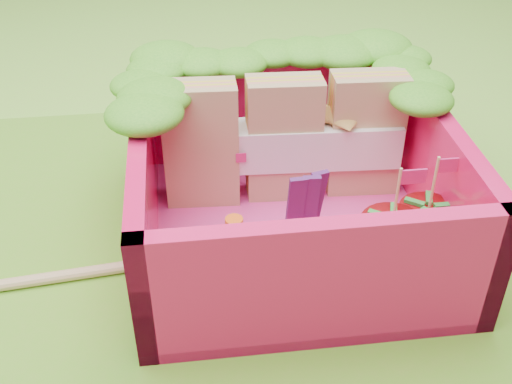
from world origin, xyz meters
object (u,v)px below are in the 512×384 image
at_px(broccoli, 195,258).
at_px(strawberry_right, 425,230).
at_px(sandwich_stack, 285,140).
at_px(bento_box, 293,184).
at_px(strawberry_left, 389,245).

xyz_separation_m(broccoli, strawberry_right, (0.93, 0.10, -0.04)).
distance_m(sandwich_stack, broccoli, 0.76).
height_order(sandwich_stack, strawberry_right, sandwich_stack).
height_order(bento_box, broccoli, bento_box).
height_order(sandwich_stack, broccoli, sandwich_stack).
distance_m(bento_box, broccoli, 0.56).
bearing_deg(sandwich_stack, strawberry_right, -45.92).
distance_m(sandwich_stack, strawberry_left, 0.69).
height_order(bento_box, strawberry_right, bento_box).
xyz_separation_m(bento_box, sandwich_stack, (0.01, 0.26, 0.06)).
distance_m(sandwich_stack, strawberry_right, 0.73).
relative_size(sandwich_stack, strawberry_left, 2.20).
height_order(strawberry_left, strawberry_right, strawberry_left).
xyz_separation_m(strawberry_left, strawberry_right, (0.17, 0.08, -0.01)).
bearing_deg(bento_box, strawberry_left, -44.36).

